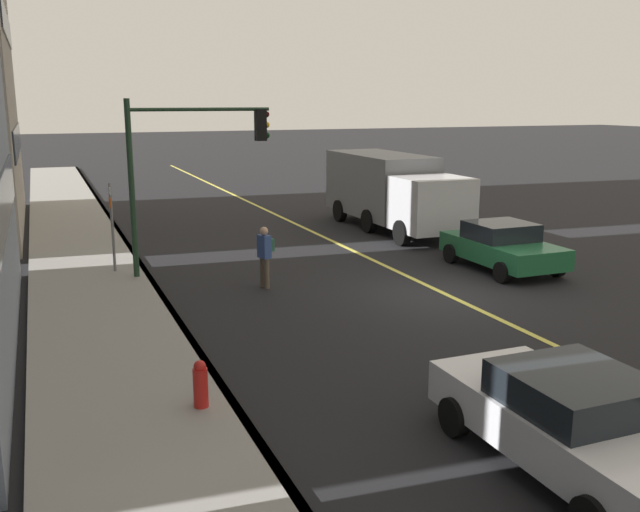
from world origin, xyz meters
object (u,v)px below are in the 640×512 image
truck_gray (391,189)px  street_sign_post (112,222)px  car_green (502,246)px  car_white (572,420)px  pedestrian_with_backpack (265,252)px  traffic_light_mast (190,155)px  fire_hydrant (201,388)px

truck_gray → street_sign_post: 11.64m
car_green → car_white: bearing=148.2°
pedestrian_with_backpack → truck_gray: bearing=-47.7°
car_white → traffic_light_mast: size_ratio=0.87×
traffic_light_mast → street_sign_post: size_ratio=1.87×
street_sign_post → fire_hydrant: street_sign_post is taller
traffic_light_mast → fire_hydrant: (-9.16, 1.84, -3.03)m
car_white → pedestrian_with_backpack: pedestrian_with_backpack is taller
car_green → street_sign_post: size_ratio=1.48×
truck_gray → traffic_light_mast: bearing=117.9°
truck_gray → traffic_light_mast: traffic_light_mast is taller
street_sign_post → fire_hydrant: size_ratio=2.88×
car_green → fire_hydrant: bearing=121.6°
pedestrian_with_backpack → traffic_light_mast: (1.99, 1.53, 2.51)m
car_white → traffic_light_mast: (12.74, 2.50, 2.77)m
car_green → street_sign_post: (3.51, 10.92, 0.88)m
truck_gray → car_white: bearing=160.0°
car_white → fire_hydrant: (3.58, 4.34, -0.26)m
car_green → traffic_light_mast: size_ratio=0.79×
car_green → traffic_light_mast: (2.64, 8.78, 2.77)m
street_sign_post → car_green: bearing=-107.8°
truck_gray → pedestrian_with_backpack: (-6.67, 7.33, -0.59)m
car_white → pedestrian_with_backpack: (10.75, 0.97, 0.26)m
truck_gray → pedestrian_with_backpack: bearing=132.3°
pedestrian_with_backpack → street_sign_post: 4.69m
car_white → pedestrian_with_backpack: size_ratio=2.61×
car_green → street_sign_post: 11.50m
car_white → street_sign_post: size_ratio=1.63×
car_green → car_white: size_ratio=0.91×
street_sign_post → pedestrian_with_backpack: bearing=-127.9°
pedestrian_with_backpack → fire_hydrant: pedestrian_with_backpack is taller
truck_gray → fire_hydrant: 17.53m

